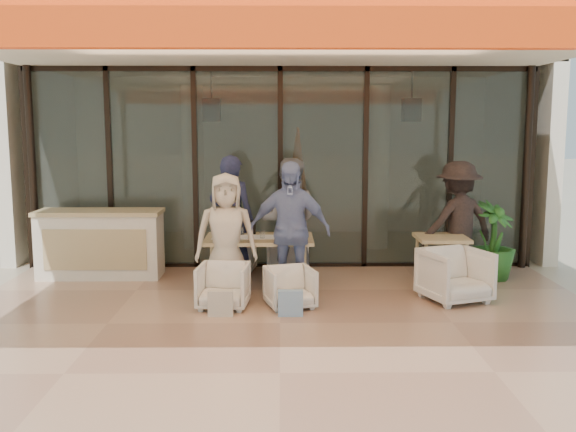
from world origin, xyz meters
name	(u,v)px	position (x,y,z in m)	size (l,w,h in m)	color
ground	(280,325)	(0.00, 0.00, 0.00)	(70.00, 70.00, 0.00)	#C6B293
terrace_floor	(280,325)	(0.00, 0.00, 0.01)	(8.00, 6.00, 0.01)	tan
terrace_structure	(280,34)	(0.00, -0.26, 3.25)	(8.00, 6.00, 3.40)	silver
glass_storefront	(280,169)	(0.00, 3.00, 1.60)	(8.08, 0.10, 3.20)	#9EADA3
interior_block	(281,128)	(0.01, 5.31, 2.23)	(9.05, 3.62, 3.52)	silver
host_counter	(100,244)	(-2.70, 2.30, 0.53)	(1.85, 0.65, 1.04)	silver
dining_table	(259,241)	(-0.30, 1.64, 0.69)	(1.50, 0.90, 0.93)	tan
chair_far_left	(234,254)	(-0.72, 2.58, 0.32)	(0.61, 0.58, 0.63)	white
chair_far_right	(288,253)	(0.12, 2.58, 0.32)	(0.63, 0.59, 0.65)	white
chair_near_left	(223,284)	(-0.72, 0.68, 0.32)	(0.62, 0.58, 0.63)	white
chair_near_right	(290,286)	(0.12, 0.68, 0.29)	(0.57, 0.53, 0.58)	white
diner_navy	(231,219)	(-0.72, 2.08, 0.94)	(0.68, 0.45, 1.87)	#181D35
diner_grey	(289,221)	(0.12, 2.08, 0.91)	(0.89, 0.69, 1.82)	slate
diner_cream	(226,236)	(-0.72, 1.18, 0.84)	(0.82, 0.53, 1.68)	beige
diner_periwinkle	(290,230)	(0.12, 1.18, 0.92)	(1.07, 0.45, 1.83)	#6E7CB8
tote_bag_cream	(220,304)	(-0.72, 0.28, 0.17)	(0.30, 0.10, 0.34)	silver
tote_bag_blue	(290,304)	(0.12, 0.28, 0.17)	(0.30, 0.10, 0.34)	#99BFD8
side_table	(441,244)	(2.27, 1.69, 0.64)	(0.70, 0.70, 0.74)	tan
side_chair	(455,273)	(2.27, 0.94, 0.39)	(0.76, 0.71, 0.78)	white
standing_woman	(458,222)	(2.60, 2.06, 0.89)	(1.15, 0.66, 1.78)	black
potted_palm	(493,241)	(3.15, 2.12, 0.59)	(0.66, 0.66, 1.18)	#1E5919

